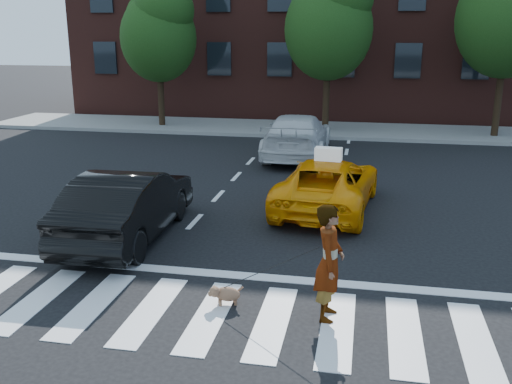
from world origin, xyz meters
TOP-DOWN VIEW (x-y plane):
  - ground at (0.00, 0.00)m, footprint 120.00×120.00m
  - crosswalk at (0.00, 0.00)m, footprint 13.00×2.40m
  - stop_line at (0.00, 1.60)m, footprint 12.00×0.30m
  - sidewalk_far at (0.00, 17.50)m, footprint 30.00×4.00m
  - tree_left at (-6.97, 17.00)m, footprint 3.39×3.38m
  - tree_mid at (0.53, 17.00)m, footprint 3.69×3.69m
  - tree_right at (7.53, 17.00)m, footprint 4.00×4.00m
  - taxi at (1.40, 6.06)m, footprint 2.61×4.85m
  - black_sedan at (-2.68, 3.12)m, footprint 1.73×4.64m
  - white_suv at (-0.13, 12.04)m, footprint 2.17×5.26m
  - woman at (1.83, 0.33)m, footprint 0.48×0.70m
  - dog at (0.14, 0.43)m, footprint 0.57×0.39m
  - taxi_sign at (1.40, 5.86)m, footprint 0.68×0.35m

SIDE VIEW (x-z plane):
  - ground at x=0.00m, z-range 0.00..0.00m
  - crosswalk at x=0.00m, z-range 0.00..0.01m
  - stop_line at x=0.00m, z-range 0.00..0.01m
  - sidewalk_far at x=0.00m, z-range 0.00..0.15m
  - dog at x=0.14m, z-range 0.03..0.37m
  - taxi at x=1.40m, z-range 0.00..1.29m
  - black_sedan at x=-2.68m, z-range 0.00..1.51m
  - white_suv at x=-0.13m, z-range 0.00..1.52m
  - woman at x=1.83m, z-range 0.00..1.86m
  - taxi_sign at x=1.40m, z-range 1.29..1.61m
  - tree_left at x=-6.97m, z-range 1.19..7.69m
  - tree_mid at x=0.53m, z-range 1.30..8.40m
  - tree_right at x=7.53m, z-range 1.41..9.11m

